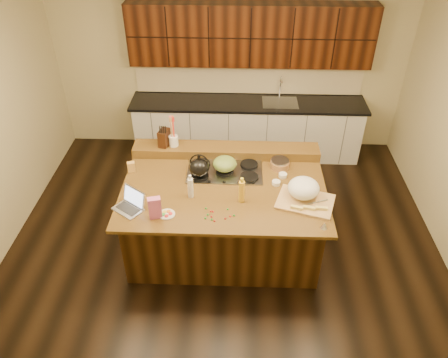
{
  "coord_description": "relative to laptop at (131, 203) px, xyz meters",
  "views": [
    {
      "loc": [
        0.16,
        -4.06,
        4.06
      ],
      "look_at": [
        0.0,
        0.05,
        1.0
      ],
      "focal_mm": 35.0,
      "sensor_mm": 36.0,
      "label": 1
    }
  ],
  "objects": [
    {
      "name": "gumdrop_6",
      "position": [
        0.9,
        -0.13,
        -0.05
      ],
      "size": [
        0.02,
        0.02,
        0.02
      ],
      "primitive_type": "ellipsoid",
      "color": "red",
      "rests_on": "island"
    },
    {
      "name": "knife_block",
      "position": [
        0.22,
        1.11,
        0.17
      ],
      "size": [
        0.15,
        0.2,
        0.22
      ],
      "primitive_type": "cube",
      "rotation": [
        0.0,
        0.0,
        -0.25
      ],
      "color": "black",
      "rests_on": "back_ledge"
    },
    {
      "name": "gumdrop_9",
      "position": [
        0.9,
        -0.18,
        -0.05
      ],
      "size": [
        0.02,
        0.02,
        0.02
      ],
      "primitive_type": "ellipsoid",
      "color": "#198C26",
      "rests_on": "island"
    },
    {
      "name": "gumdrop_5",
      "position": [
        0.86,
        -0.1,
        -0.05
      ],
      "size": [
        0.02,
        0.02,
        0.02
      ],
      "primitive_type": "ellipsoid",
      "color": "#198C26",
      "rests_on": "island"
    },
    {
      "name": "vinegar_bottle",
      "position": [
        0.64,
        0.22,
        0.07
      ],
      "size": [
        0.07,
        0.07,
        0.25
      ],
      "primitive_type": "cylinder",
      "rotation": [
        0.0,
        0.0,
        -0.17
      ],
      "color": "silver",
      "rests_on": "island"
    },
    {
      "name": "pink_bag",
      "position": [
        0.3,
        -0.14,
        0.07
      ],
      "size": [
        0.15,
        0.11,
        0.26
      ],
      "primitive_type": "cube",
      "rotation": [
        0.0,
        0.0,
        0.27
      ],
      "color": "#D2639F",
      "rests_on": "island"
    },
    {
      "name": "gumdrop_4",
      "position": [
        1.1,
        -0.12,
        -0.05
      ],
      "size": [
        0.02,
        0.02,
        0.02
      ],
      "primitive_type": "ellipsoid",
      "color": "red",
      "rests_on": "island"
    },
    {
      "name": "ramekin_a",
      "position": [
        1.63,
        0.49,
        -0.04
      ],
      "size": [
        0.12,
        0.12,
        0.04
      ],
      "primitive_type": "cylinder",
      "rotation": [
        0.0,
        0.0,
        0.29
      ],
      "color": "white",
      "rests_on": "island"
    },
    {
      "name": "back_counter",
      "position": [
        1.31,
        2.64,
        0.0
      ],
      "size": [
        3.7,
        0.66,
        2.4
      ],
      "color": "silver",
      "rests_on": "ground"
    },
    {
      "name": "oil_bottle",
      "position": [
        1.22,
        0.16,
        0.08
      ],
      "size": [
        0.09,
        0.09,
        0.27
      ],
      "primitive_type": "cylinder",
      "rotation": [
        0.0,
        0.0,
        0.29
      ],
      "color": "gold",
      "rests_on": "island"
    },
    {
      "name": "gumdrop_0",
      "position": [
        0.94,
        -0.2,
        -0.05
      ],
      "size": [
        0.02,
        0.02,
        0.02
      ],
      "primitive_type": "ellipsoid",
      "color": "red",
      "rests_on": "island"
    },
    {
      "name": "gumdrop_10",
      "position": [
        0.88,
        -0.04,
        -0.05
      ],
      "size": [
        0.02,
        0.02,
        0.02
      ],
      "primitive_type": "ellipsoid",
      "color": "red",
      "rests_on": "island"
    },
    {
      "name": "gumdrop_3",
      "position": [
        1.07,
        0.0,
        -0.05
      ],
      "size": [
        0.02,
        0.02,
        0.02
      ],
      "primitive_type": "ellipsoid",
      "color": "#198C26",
      "rests_on": "island"
    },
    {
      "name": "green_bowl",
      "position": [
        1.01,
        0.71,
        0.07
      ],
      "size": [
        0.39,
        0.39,
        0.16
      ],
      "primitive_type": "ellipsoid",
      "rotation": [
        0.0,
        0.0,
        0.43
      ],
      "color": "#5B732E",
      "rests_on": "cooktop"
    },
    {
      "name": "kettle",
      "position": [
        0.71,
        0.58,
        0.1
      ],
      "size": [
        0.27,
        0.27,
        0.22
      ],
      "primitive_type": "ellipsoid",
      "rotation": [
        0.0,
        0.0,
        -0.12
      ],
      "color": "black",
      "rests_on": "cooktop"
    },
    {
      "name": "gumdrop_2",
      "position": [
        1.05,
        -0.15,
        -0.05
      ],
      "size": [
        0.02,
        0.02,
        0.02
      ],
      "primitive_type": "ellipsoid",
      "color": "red",
      "rests_on": "island"
    },
    {
      "name": "kitchen_timer",
      "position": [
        2.09,
        -0.25,
        -0.02
      ],
      "size": [
        0.1,
        0.1,
        0.07
      ],
      "primitive_type": "cone",
      "rotation": [
        0.0,
        0.0,
        -0.37
      ],
      "color": "silver",
      "rests_on": "island"
    },
    {
      "name": "ramekin_c",
      "position": [
        1.72,
        0.64,
        -0.04
      ],
      "size": [
        0.13,
        0.13,
        0.04
      ],
      "primitive_type": "cylinder",
      "rotation": [
        0.0,
        0.0,
        0.35
      ],
      "color": "white",
      "rests_on": "island"
    },
    {
      "name": "package_box",
      "position": [
        -0.14,
        0.69,
        0.0
      ],
      "size": [
        0.1,
        0.09,
        0.13
      ],
      "primitive_type": "cube",
      "rotation": [
        0.0,
        0.0,
        0.27
      ],
      "color": "#C49345",
      "rests_on": "island"
    },
    {
      "name": "gumdrop_1",
      "position": [
        0.83,
        0.01,
        -0.05
      ],
      "size": [
        0.02,
        0.02,
        0.02
      ],
      "primitive_type": "ellipsoid",
      "color": "#198C26",
      "rests_on": "island"
    },
    {
      "name": "room",
      "position": [
        1.01,
        0.41,
        0.37
      ],
      "size": [
        5.52,
        5.02,
        2.72
      ],
      "color": "black",
      "rests_on": "ground"
    },
    {
      "name": "laptop",
      "position": [
        0.0,
        0.0,
        0.0
      ],
      "size": [
        0.4,
        0.39,
        0.22
      ],
      "rotation": [
        0.0,
        0.0,
        -0.62
      ],
      "color": "#B7B7BC",
      "rests_on": "island"
    },
    {
      "name": "candy_plate",
      "position": [
        0.41,
        -0.1,
        -0.05
      ],
      "size": [
        0.23,
        0.23,
        0.01
      ],
      "primitive_type": "cylinder",
      "rotation": [
        0.0,
        0.0,
        0.33
      ],
      "color": "white",
      "rests_on": "island"
    },
    {
      "name": "wooden_tray",
      "position": [
        1.92,
        0.22,
        0.05
      ],
      "size": [
        0.72,
        0.61,
        0.25
      ],
      "rotation": [
        0.0,
        0.0,
        -0.3
      ],
      "color": "tan",
      "rests_on": "island"
    },
    {
      "name": "ramekin_b",
      "position": [
        1.85,
        0.28,
        -0.04
      ],
      "size": [
        0.12,
        0.12,
        0.04
      ],
      "primitive_type": "cylinder",
      "rotation": [
        0.0,
        0.0,
        0.21
      ],
      "color": "white",
      "rests_on": "island"
    },
    {
      "name": "strainer_bowl",
      "position": [
        1.69,
        0.84,
        -0.01
      ],
      "size": [
        0.3,
        0.3,
        0.09
      ],
      "primitive_type": "cylinder",
      "rotation": [
        0.0,
        0.0,
        0.3
      ],
      "color": "#996B3F",
      "rests_on": "island"
    },
    {
      "name": "utensil_crock",
      "position": [
        0.34,
        1.11,
        0.13
      ],
      "size": [
        0.12,
        0.12,
        0.14
      ],
      "primitive_type": "cylinder",
      "rotation": [
        0.0,
        0.0,
        -0.03
      ],
      "color": "white",
      "rests_on": "back_ledge"
    },
    {
      "name": "gumdrop_11",
      "position": [
        1.14,
        -0.1,
        -0.05
      ],
      "size": [
        0.02,
        0.02,
        0.02
      ],
      "primitive_type": "ellipsoid",
      "color": "#198C26",
      "rests_on": "island"
    },
    {
      "name": "gumdrop_8",
      "position": [
        0.91,
        -0.05,
        -0.05
      ],
      "size": [
        0.02,
        0.02,
        0.02
      ],
      "primitive_type": "ellipsoid",
      "color": "red",
      "rests_on": "island"
    },
    {
      "name": "island",
      "position": [
        1.01,
        0.41,
        -0.51
      ],
      "size": [
        2.4,
        1.6,
        0.92
      ],
      "color": "black",
      "rests_on": "ground"
    },
    {
      "name": "gumdrop_7",
      "position": [
        0.83,
        -0.16,
        -0.05
      ],
      "size": [
        0.02,
        0.02,
        0.02
      ],
      "primitive_type": "ellipsoid",
      "color": "#198C26",
      "rests_on": "island"
    },
    {
      "name": "back_ledge",
      "position": [
        1.01,
        1.11,
        0.0
      ],
      "size": [
        2.4,
        0.3,
        0.12
      ],
      "primitive_type": "cube",
      "color": "#301F0A",
      "rests_on": "island"
    },
    {
      "name": "cooktop",
      "position": [
        1.01,
        0.71,
        -0.04
      ],
      "size": [
        0.92,
        0.52,
        0.05
      ],
      "color": "gray",
      "rests_on": "island"
    }
  ]
}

